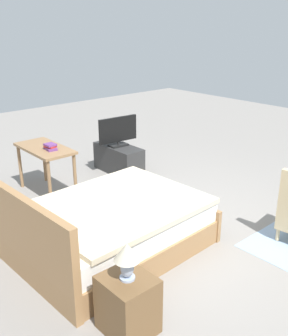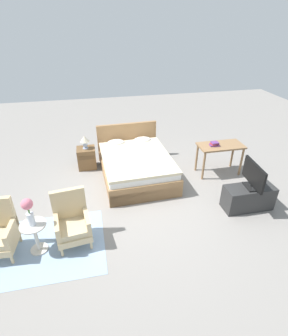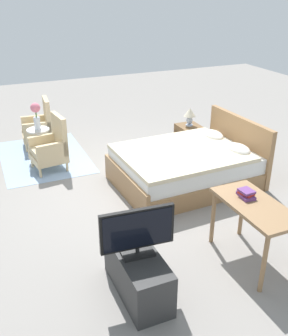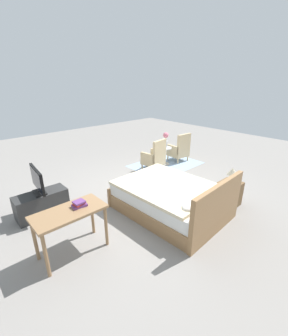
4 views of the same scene
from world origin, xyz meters
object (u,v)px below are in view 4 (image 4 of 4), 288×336
bed (172,199)px  book_stack (79,204)px  armchair_by_window_left (179,150)px  side_table (165,154)px  table_lamp (232,173)px  armchair_by_window_right (155,157)px  tv_stand (42,204)px  flower_vase (166,138)px  tv_flatscreen (37,181)px  vanity_desk (70,217)px  nightstand (229,194)px

bed → book_stack: 1.88m
armchair_by_window_left → book_stack: 4.61m
side_table → table_lamp: size_ratio=1.65×
book_stack → armchair_by_window_right: bearing=-153.7°
side_table → tv_stand: (3.89, 0.31, -0.10)m
bed → flower_vase: (-1.95, -1.96, 0.54)m
bed → armchair_by_window_right: bed is taller
armchair_by_window_right → tv_flatscreen: (3.32, 0.20, 0.36)m
flower_vase → vanity_desk: size_ratio=0.46×
tv_stand → armchair_by_window_right: bearing=-176.5°
side_table → nightstand: 2.73m
nightstand → book_stack: size_ratio=2.31×
nightstand → vanity_desk: size_ratio=0.50×
armchair_by_window_left → tv_flatscreen: bearing=2.6°
armchair_by_window_right → table_lamp: size_ratio=2.79×
bed → vanity_desk: 2.01m
armchair_by_window_left → table_lamp: 2.88m
flower_vase → table_lamp: (0.84, 2.59, -0.10)m
armchair_by_window_right → flower_vase: 0.74m
side_table → flower_vase: bearing=180.0°
bed → side_table: (-1.95, -1.96, 0.04)m
bed → vanity_desk: bearing=-8.1°
armchair_by_window_left → nightstand: bearing=60.4°
flower_vase → book_stack: flower_vase is taller
nightstand → tv_stand: 3.81m
book_stack → table_lamp: bearing=162.4°
armchair_by_window_left → flower_vase: size_ratio=1.93×
side_table → bed: bearing=45.1°
tv_stand → vanity_desk: size_ratio=0.92×
vanity_desk → bed: bearing=171.9°
side_table → tv_flatscreen: bearing=4.5°
armchair_by_window_left → armchair_by_window_right: bearing=-0.0°
armchair_by_window_left → armchair_by_window_right: 1.14m
nightstand → tv_flatscreen: tv_flatscreen is taller
tv_stand → tv_flatscreen: tv_flatscreen is taller
bed → side_table: bed is taller
bed → armchair_by_window_right: 2.31m
armchair_by_window_right → nightstand: size_ratio=1.76×
armchair_by_window_right → nightstand: (0.27, 2.49, -0.12)m
tv_stand → tv_flatscreen: size_ratio=1.30×
book_stack → bed: bearing=170.9°
tv_stand → tv_flatscreen: 0.50m
tv_flatscreen → vanity_desk: (0.02, 1.37, -0.11)m
bed → tv_flatscreen: 2.59m
armchair_by_window_left → flower_vase: flower_vase is taller
table_lamp → book_stack: bearing=-17.6°
nightstand → table_lamp: bearing=90.0°
tv_flatscreen → bed: bearing=139.6°
armchair_by_window_left → table_lamp: bearing=60.4°
armchair_by_window_right → side_table: bearing=-169.5°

